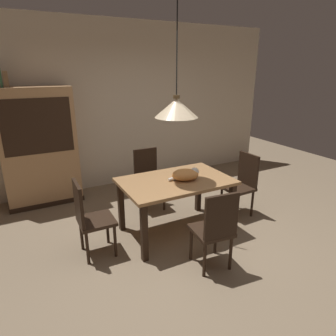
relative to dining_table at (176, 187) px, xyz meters
name	(u,v)px	position (x,y,z in m)	size (l,w,h in m)	color
ground	(195,251)	(-0.01, -0.52, -0.65)	(10.00, 10.00, 0.00)	#847056
back_wall	(118,106)	(-0.01, 2.13, 0.80)	(6.40, 0.10, 2.90)	beige
dining_table	(176,187)	(0.00, 0.00, 0.00)	(1.40, 0.90, 0.75)	#A87A4C
chair_near_front	(215,227)	(-0.01, -0.88, -0.14)	(0.44, 0.44, 0.93)	black
chair_right_side	(242,182)	(1.13, 0.00, -0.14)	(0.41, 0.41, 0.93)	black
chair_far_back	(148,176)	(0.00, 0.88, -0.14)	(0.41, 0.41, 0.93)	black
chair_left_side	(89,216)	(-1.13, 0.00, -0.14)	(0.41, 0.41, 0.93)	black
cat_sleeping	(186,174)	(0.11, -0.07, 0.18)	(0.41, 0.33, 0.16)	#E59951
pendant_lamp	(176,108)	(0.00, 0.00, 1.01)	(0.52, 0.52, 1.30)	beige
hutch_bookcase	(40,150)	(-1.43, 1.80, 0.24)	(1.12, 0.45, 1.85)	tan
book_green_slim	(1,78)	(-1.80, 1.80, 1.33)	(0.03, 0.20, 0.26)	#427A4C
book_brown_thick	(6,79)	(-1.73, 1.80, 1.31)	(0.06, 0.24, 0.22)	brown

